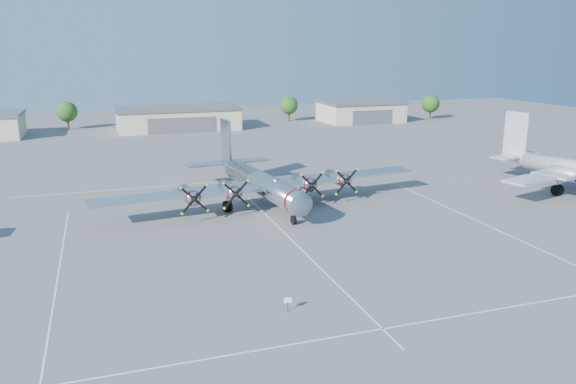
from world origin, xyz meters
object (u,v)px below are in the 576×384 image
object	(u,v)px
hangar_center	(178,118)
hangar_east	(361,111)
tree_west	(67,112)
tree_east	(289,105)
main_bomber_b29	(259,203)
tree_far_east	(431,104)
info_placard	(288,302)
twin_engine_east	(568,188)

from	to	relation	value
hangar_center	hangar_east	distance (m)	48.00
hangar_east	tree_west	world-z (taller)	tree_west
hangar_east	tree_east	world-z (taller)	tree_east
hangar_east	main_bomber_b29	distance (m)	84.38
hangar_center	tree_east	distance (m)	30.64
hangar_center	hangar_east	bearing A→B (deg)	0.00
hangar_center	tree_far_east	distance (m)	68.05
hangar_center	hangar_east	world-z (taller)	same
info_placard	main_bomber_b29	bearing A→B (deg)	93.13
hangar_center	tree_east	bearing A→B (deg)	11.38
hangar_center	tree_far_east	xyz separation A→B (m)	(68.00, -1.96, 1.51)
hangar_east	main_bomber_b29	bearing A→B (deg)	-124.15
hangar_east	main_bomber_b29	size ratio (longest dim) A/B	0.50
tree_far_east	tree_east	bearing A→B (deg)	168.11
tree_far_east	hangar_center	bearing A→B (deg)	178.35
tree_west	tree_east	distance (m)	55.04
main_bomber_b29	twin_engine_east	distance (m)	43.28
twin_engine_east	info_placard	size ratio (longest dim) A/B	28.01
tree_east	tree_far_east	xyz separation A→B (m)	(38.00, -8.00, 0.00)
tree_west	main_bomber_b29	xyz separation A→B (m)	(25.66, -77.83, -4.22)
tree_far_east	main_bomber_b29	xyz separation A→B (m)	(-67.34, -67.83, -4.22)
tree_far_east	twin_engine_east	bearing A→B (deg)	-108.32
tree_far_east	twin_engine_east	xyz separation A→B (m)	(-24.50, -74.00, -4.22)
hangar_center	info_placard	size ratio (longest dim) A/B	25.94
hangar_center	main_bomber_b29	xyz separation A→B (m)	(0.66, -69.79, -2.71)
main_bomber_b29	hangar_east	bearing A→B (deg)	48.66
main_bomber_b29	info_placard	xyz separation A→B (m)	(-6.06, -29.52, 0.78)
hangar_east	tree_far_east	distance (m)	20.15
tree_far_east	tree_west	bearing A→B (deg)	173.86
main_bomber_b29	twin_engine_east	size ratio (longest dim) A/B	1.34
tree_east	twin_engine_east	world-z (taller)	tree_east
main_bomber_b29	info_placard	size ratio (longest dim) A/B	37.58
tree_east	info_placard	xyz separation A→B (m)	(-35.40, -105.35, -3.45)
main_bomber_b29	info_placard	bearing A→B (deg)	-108.80
main_bomber_b29	twin_engine_east	xyz separation A→B (m)	(42.83, -6.17, 0.00)
twin_engine_east	tree_west	bearing A→B (deg)	113.52
tree_east	tree_far_east	bearing A→B (deg)	-11.89
tree_east	hangar_east	bearing A→B (deg)	-18.54
twin_engine_east	main_bomber_b29	bearing A→B (deg)	156.13
hangar_center	tree_east	size ratio (longest dim) A/B	4.31
hangar_east	main_bomber_b29	world-z (taller)	hangar_east
hangar_center	info_placard	xyz separation A→B (m)	(-5.40, -99.31, -1.94)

